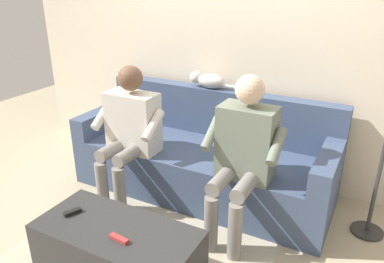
{
  "coord_description": "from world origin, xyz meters",
  "views": [
    {
      "loc": [
        -1.32,
        2.61,
        1.82
      ],
      "look_at": [
        0.0,
        0.12,
        0.66
      ],
      "focal_mm": 35.09,
      "sensor_mm": 36.0,
      "label": 1
    }
  ],
  "objects_px": {
    "person_left_seated": "(243,149)",
    "cat_on_backrest": "(208,80)",
    "person_right_seated": "(129,127)",
    "remote_black": "(72,212)",
    "remote_red": "(119,239)",
    "couch": "(205,160)",
    "coffee_table": "(118,252)"
  },
  "relations": [
    {
      "from": "coffee_table",
      "to": "person_left_seated",
      "type": "distance_m",
      "value": 1.1
    },
    {
      "from": "person_left_seated",
      "to": "remote_red",
      "type": "relative_size",
      "value": 9.24
    },
    {
      "from": "person_right_seated",
      "to": "cat_on_backrest",
      "type": "relative_size",
      "value": 2.38
    },
    {
      "from": "couch",
      "to": "person_right_seated",
      "type": "xyz_separation_m",
      "value": [
        0.51,
        0.41,
        0.37
      ]
    },
    {
      "from": "person_left_seated",
      "to": "cat_on_backrest",
      "type": "bearing_deg",
      "value": -48.61
    },
    {
      "from": "couch",
      "to": "remote_black",
      "type": "height_order",
      "value": "couch"
    },
    {
      "from": "person_right_seated",
      "to": "remote_black",
      "type": "height_order",
      "value": "person_right_seated"
    },
    {
      "from": "couch",
      "to": "coffee_table",
      "type": "distance_m",
      "value": 1.26
    },
    {
      "from": "person_right_seated",
      "to": "cat_on_backrest",
      "type": "distance_m",
      "value": 0.86
    },
    {
      "from": "cat_on_backrest",
      "to": "coffee_table",
      "type": "bearing_deg",
      "value": 94.54
    },
    {
      "from": "person_left_seated",
      "to": "person_right_seated",
      "type": "relative_size",
      "value": 1.04
    },
    {
      "from": "cat_on_backrest",
      "to": "remote_black",
      "type": "xyz_separation_m",
      "value": [
        0.23,
        1.56,
        -0.56
      ]
    },
    {
      "from": "cat_on_backrest",
      "to": "remote_red",
      "type": "distance_m",
      "value": 1.74
    },
    {
      "from": "remote_black",
      "to": "remote_red",
      "type": "xyz_separation_m",
      "value": [
        -0.44,
        0.07,
        -0.0
      ]
    },
    {
      "from": "remote_red",
      "to": "person_right_seated",
      "type": "bearing_deg",
      "value": 128.54
    },
    {
      "from": "person_right_seated",
      "to": "coffee_table",
      "type": "bearing_deg",
      "value": 121.01
    },
    {
      "from": "person_left_seated",
      "to": "cat_on_backrest",
      "type": "height_order",
      "value": "person_left_seated"
    },
    {
      "from": "cat_on_backrest",
      "to": "remote_red",
      "type": "height_order",
      "value": "cat_on_backrest"
    },
    {
      "from": "couch",
      "to": "remote_black",
      "type": "distance_m",
      "value": 1.32
    },
    {
      "from": "person_right_seated",
      "to": "remote_black",
      "type": "distance_m",
      "value": 0.91
    },
    {
      "from": "couch",
      "to": "person_right_seated",
      "type": "bearing_deg",
      "value": 39.21
    },
    {
      "from": "coffee_table",
      "to": "couch",
      "type": "bearing_deg",
      "value": -90.0
    },
    {
      "from": "couch",
      "to": "remote_red",
      "type": "xyz_separation_m",
      "value": [
        -0.09,
        1.34,
        0.09
      ]
    },
    {
      "from": "coffee_table",
      "to": "cat_on_backrest",
      "type": "bearing_deg",
      "value": -85.46
    },
    {
      "from": "person_left_seated",
      "to": "remote_black",
      "type": "relative_size",
      "value": 10.73
    },
    {
      "from": "person_left_seated",
      "to": "couch",
      "type": "bearing_deg",
      "value": -39.21
    },
    {
      "from": "person_left_seated",
      "to": "remote_black",
      "type": "bearing_deg",
      "value": 44.8
    },
    {
      "from": "remote_red",
      "to": "remote_black",
      "type": "bearing_deg",
      "value": 176.39
    },
    {
      "from": "remote_red",
      "to": "person_left_seated",
      "type": "bearing_deg",
      "value": 71.53
    },
    {
      "from": "cat_on_backrest",
      "to": "remote_black",
      "type": "distance_m",
      "value": 1.68
    },
    {
      "from": "cat_on_backrest",
      "to": "person_left_seated",
      "type": "bearing_deg",
      "value": 131.39
    },
    {
      "from": "couch",
      "to": "coffee_table",
      "type": "relative_size",
      "value": 2.16
    }
  ]
}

